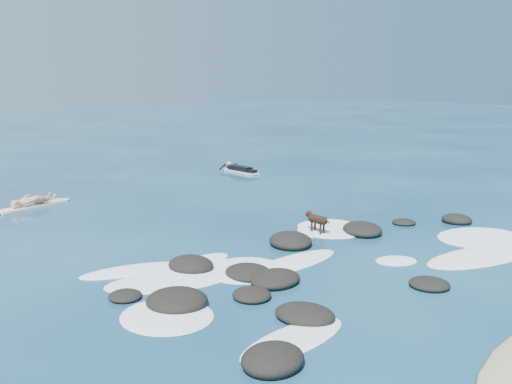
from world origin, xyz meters
TOP-DOWN VIEW (x-y plane):
  - ground at (0.00, 0.00)m, footprint 160.00×160.00m
  - reef_rocks at (-2.50, -0.98)m, footprint 12.51×6.93m
  - breaking_foam at (-0.87, -0.91)m, footprint 14.05×7.54m
  - standing_surfer_rig at (-6.09, 9.93)m, footprint 3.08×1.43m
  - paddling_surfer_rig at (4.43, 12.29)m, footprint 1.17×2.64m
  - dog at (0.20, 1.30)m, footprint 0.32×1.08m

SIDE VIEW (x-z plane):
  - ground at x=0.00m, z-range 0.00..0.00m
  - breaking_foam at x=-0.87m, z-range -0.05..0.07m
  - reef_rocks at x=-2.50m, z-range -0.14..0.33m
  - paddling_surfer_rig at x=4.43m, z-range -0.07..0.38m
  - dog at x=0.20m, z-range 0.11..0.79m
  - standing_surfer_rig at x=-6.09m, z-range -0.19..1.62m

